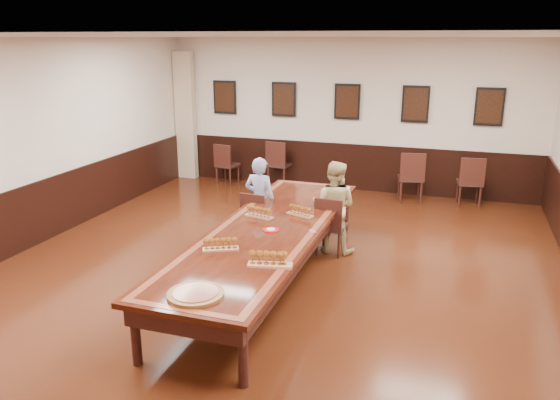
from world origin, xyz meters
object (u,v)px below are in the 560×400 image
(spare_chair_a, at_px, (227,164))
(person_woman, at_px, (334,207))
(spare_chair_b, at_px, (280,163))
(spare_chair_c, at_px, (411,176))
(carved_platter, at_px, (196,294))
(person_man, at_px, (260,201))
(chair_man, at_px, (258,218))
(spare_chair_d, at_px, (470,181))
(chair_woman, at_px, (331,225))
(conference_table, at_px, (268,238))

(spare_chair_a, xyz_separation_m, person_woman, (3.20, -3.23, 0.25))
(spare_chair_b, xyz_separation_m, spare_chair_c, (2.90, -0.37, 0.01))
(spare_chair_a, xyz_separation_m, spare_chair_c, (4.06, -0.11, 0.05))
(person_woman, xyz_separation_m, carved_platter, (-0.59, -3.44, 0.06))
(spare_chair_b, xyz_separation_m, carved_platter, (1.45, -6.93, 0.27))
(person_man, bearing_deg, spare_chair_a, -53.34)
(chair_man, distance_m, spare_chair_d, 4.60)
(person_man, xyz_separation_m, carved_platter, (0.61, -3.43, 0.07))
(chair_woman, bearing_deg, person_man, -0.46)
(chair_woman, bearing_deg, spare_chair_c, -101.17)
(spare_chair_a, bearing_deg, chair_woman, 142.14)
(person_man, distance_m, conference_table, 1.46)
(spare_chair_b, bearing_deg, person_woman, 126.32)
(spare_chair_a, relative_size, spare_chair_b, 0.92)
(person_woman, bearing_deg, spare_chair_d, -117.91)
(chair_woman, bearing_deg, chair_man, 4.00)
(spare_chair_a, distance_m, spare_chair_b, 1.19)
(spare_chair_b, distance_m, person_man, 3.61)
(chair_woman, height_order, spare_chair_d, spare_chair_d)
(spare_chair_c, distance_m, person_man, 3.75)
(spare_chair_d, relative_size, carved_platter, 1.44)
(chair_man, distance_m, spare_chair_a, 3.88)
(spare_chair_c, xyz_separation_m, person_woman, (-0.86, -3.12, 0.20))
(chair_woman, distance_m, spare_chair_c, 3.34)
(spare_chair_a, xyz_separation_m, person_man, (2.00, -3.24, 0.24))
(chair_woman, height_order, person_woman, person_woman)
(conference_table, xyz_separation_m, carved_platter, (-0.00, -2.11, 0.16))
(spare_chair_c, distance_m, spare_chair_d, 1.13)
(spare_chair_c, bearing_deg, chair_woman, 63.31)
(chair_man, bearing_deg, spare_chair_d, -129.06)
(person_woman, bearing_deg, spare_chair_b, -55.85)
(chair_man, height_order, conference_table, chair_man)
(spare_chair_a, relative_size, person_woman, 0.65)
(spare_chair_a, relative_size, carved_platter, 1.35)
(person_man, bearing_deg, spare_chair_d, -129.80)
(chair_man, bearing_deg, chair_woman, -174.91)
(chair_man, relative_size, spare_chair_d, 0.89)
(spare_chair_b, distance_m, conference_table, 5.04)
(spare_chair_a, height_order, person_man, person_man)
(spare_chair_c, relative_size, conference_table, 0.21)
(chair_man, xyz_separation_m, person_woman, (1.21, 0.10, 0.27))
(spare_chair_b, bearing_deg, spare_chair_d, -178.09)
(chair_woman, xyz_separation_m, spare_chair_d, (1.99, 3.31, 0.04))
(spare_chair_b, bearing_deg, person_man, 109.56)
(chair_woman, relative_size, spare_chair_a, 0.98)
(chair_man, xyz_separation_m, carved_platter, (0.62, -3.34, 0.33))
(spare_chair_c, distance_m, carved_platter, 6.72)
(spare_chair_d, bearing_deg, carved_platter, 61.38)
(person_woman, distance_m, conference_table, 1.46)
(person_man, xyz_separation_m, conference_table, (0.61, -1.32, -0.09))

